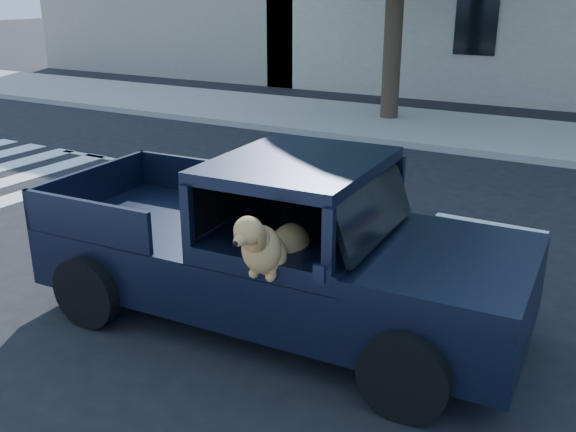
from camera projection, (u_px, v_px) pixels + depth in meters
The scene contains 3 objects.
ground at pixel (411, 324), 6.52m from camera, with size 120.00×120.00×0.00m, color black.
far_sidewalk at pixel (554, 141), 14.01m from camera, with size 60.00×4.00×0.15m, color gray.
pickup_truck at pixel (270, 266), 6.45m from camera, with size 4.93×2.55×1.73m.
Camera 1 is at (1.78, -5.63, 3.23)m, focal length 40.00 mm.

